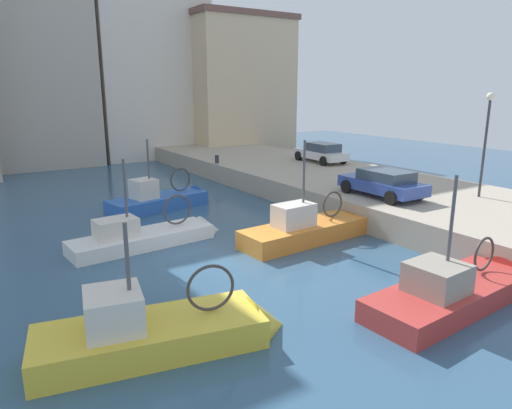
{
  "coord_description": "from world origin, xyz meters",
  "views": [
    {
      "loc": [
        -7.57,
        -14.07,
        6.2
      ],
      "look_at": [
        3.25,
        2.69,
        1.2
      ],
      "focal_mm": 32.54,
      "sensor_mm": 36.0,
      "label": 1
    }
  ],
  "objects": [
    {
      "name": "water_surface",
      "position": [
        0.0,
        0.0,
        0.0
      ],
      "size": [
        80.0,
        80.0,
        0.0
      ],
      "primitive_type": "plane",
      "color": "#335675",
      "rests_on": "ground"
    },
    {
      "name": "quay_wall",
      "position": [
        11.5,
        0.0,
        0.6
      ],
      "size": [
        9.0,
        56.0,
        1.2
      ],
      "primitive_type": "cube",
      "color": "#ADA08C",
      "rests_on": "ground"
    },
    {
      "name": "fishing_boat_white",
      "position": [
        -1.41,
        3.42,
        0.12
      ],
      "size": [
        6.66,
        2.15,
        4.37
      ],
      "color": "white",
      "rests_on": "ground"
    },
    {
      "name": "fishing_boat_yellow",
      "position": [
        -3.89,
        -4.27,
        0.13
      ],
      "size": [
        6.47,
        3.1,
        4.19
      ],
      "color": "gold",
      "rests_on": "ground"
    },
    {
      "name": "fishing_boat_blue",
      "position": [
        1.37,
        8.87,
        0.12
      ],
      "size": [
        6.29,
        2.97,
        4.57
      ],
      "color": "#2D60B7",
      "rests_on": "ground"
    },
    {
      "name": "fishing_boat_red",
      "position": [
        4.34,
        -6.65,
        0.12
      ],
      "size": [
        6.83,
        2.29,
        4.83
      ],
      "color": "#BC3833",
      "rests_on": "ground"
    },
    {
      "name": "fishing_boat_orange",
      "position": [
        4.43,
        0.33,
        0.13
      ],
      "size": [
        6.59,
        2.09,
        5.03
      ],
      "color": "orange",
      "rests_on": "ground"
    },
    {
      "name": "parked_car_white",
      "position": [
        13.69,
        10.5,
        1.89
      ],
      "size": [
        2.05,
        4.31,
        1.35
      ],
      "color": "silver",
      "rests_on": "quay_wall"
    },
    {
      "name": "parked_car_blue",
      "position": [
        9.16,
        0.74,
        1.88
      ],
      "size": [
        2.13,
        4.26,
        1.29
      ],
      "color": "#334C9E",
      "rests_on": "quay_wall"
    },
    {
      "name": "mooring_bollard_mid",
      "position": [
        7.35,
        14.0,
        1.48
      ],
      "size": [
        0.28,
        0.28,
        0.55
      ],
      "primitive_type": "cylinder",
      "color": "#2D2D33",
      "rests_on": "quay_wall"
    },
    {
      "name": "quay_streetlamp",
      "position": [
        13.0,
        -1.78,
        4.45
      ],
      "size": [
        0.36,
        0.36,
        4.83
      ],
      "color": "#38383D",
      "rests_on": "quay_wall"
    },
    {
      "name": "waterfront_building_west",
      "position": [
        15.68,
        25.85,
        6.45
      ],
      "size": [
        9.97,
        7.83,
        12.87
      ],
      "color": "beige",
      "rests_on": "ground"
    },
    {
      "name": "waterfront_building_central",
      "position": [
        8.02,
        28.0,
        11.01
      ],
      "size": [
        10.27,
        6.41,
        21.98
      ],
      "color": "silver",
      "rests_on": "ground"
    },
    {
      "name": "waterfront_building_east_mid",
      "position": [
        -1.83,
        28.72,
        9.84
      ],
      "size": [
        9.31,
        8.97,
        19.64
      ],
      "color": "#B2A899",
      "rests_on": "ground"
    }
  ]
}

